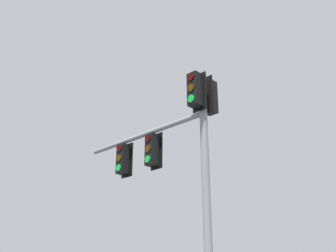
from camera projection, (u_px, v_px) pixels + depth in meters
name	position (u px, v px, depth m)	size (l,w,h in m)	color
signal_mast_assembly	(177.00, 157.00, 10.15)	(4.68, 1.94, 7.11)	gray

